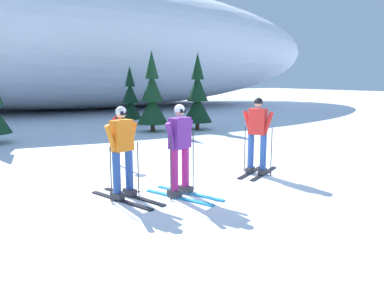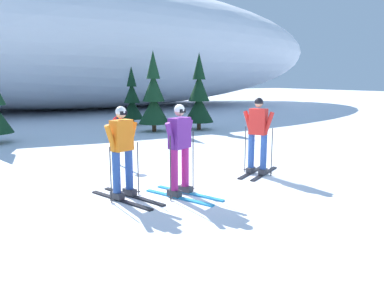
# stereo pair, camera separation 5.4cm
# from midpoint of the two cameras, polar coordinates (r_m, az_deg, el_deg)

# --- Properties ---
(ground_plane) EXTENTS (120.00, 120.00, 0.00)m
(ground_plane) POSITION_cam_midpoint_polar(r_m,az_deg,el_deg) (8.28, 0.38, -6.09)
(ground_plane) COLOR white
(skier_purple_jacket) EXTENTS (1.03, 1.67, 1.81)m
(skier_purple_jacket) POSITION_cam_midpoint_polar(r_m,az_deg,el_deg) (7.27, -1.64, -0.59)
(skier_purple_jacket) COLOR #2893CC
(skier_purple_jacket) RESTS_ON ground
(skier_orange_jacket) EXTENTS (0.94, 1.73, 1.79)m
(skier_orange_jacket) POSITION_cam_midpoint_polar(r_m,az_deg,el_deg) (7.21, -10.37, -1.08)
(skier_orange_jacket) COLOR black
(skier_orange_jacket) RESTS_ON ground
(skier_red_jacket) EXTENTS (1.57, 1.08, 1.85)m
(skier_red_jacket) POSITION_cam_midpoint_polar(r_m,az_deg,el_deg) (9.04, 10.21, 1.46)
(skier_red_jacket) COLOR black
(skier_red_jacket) RESTS_ON ground
(pine_tree_center) EXTENTS (1.34, 1.34, 3.48)m
(pine_tree_center) POSITION_cam_midpoint_polar(r_m,az_deg,el_deg) (16.33, -5.78, 7.00)
(pine_tree_center) COLOR #47301E
(pine_tree_center) RESTS_ON ground
(pine_tree_center_right) EXTENTS (1.12, 1.12, 2.90)m
(pine_tree_center_right) POSITION_cam_midpoint_polar(r_m,az_deg,el_deg) (18.88, -9.07, 6.59)
(pine_tree_center_right) COLOR #47301E
(pine_tree_center_right) RESTS_ON ground
(pine_tree_far_right) EXTENTS (1.32, 1.32, 3.43)m
(pine_tree_far_right) POSITION_cam_midpoint_polar(r_m,az_deg,el_deg) (16.87, 1.16, 7.07)
(pine_tree_far_right) COLOR #47301E
(pine_tree_far_right) RESTS_ON ground
(snow_ridge_background) EXTENTS (41.78, 20.74, 9.20)m
(snow_ridge_background) POSITION_cam_midpoint_polar(r_m,az_deg,el_deg) (30.57, -16.43, 13.93)
(snow_ridge_background) COLOR white
(snow_ridge_background) RESTS_ON ground
(trail_marker_post) EXTENTS (0.28, 0.07, 1.31)m
(trail_marker_post) POSITION_cam_midpoint_polar(r_m,az_deg,el_deg) (10.09, -11.09, 1.01)
(trail_marker_post) COLOR black
(trail_marker_post) RESTS_ON ground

